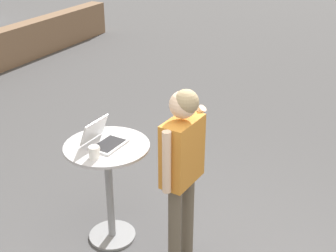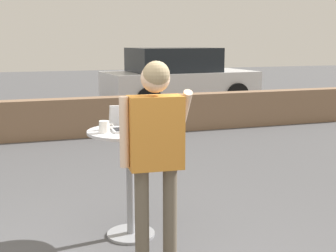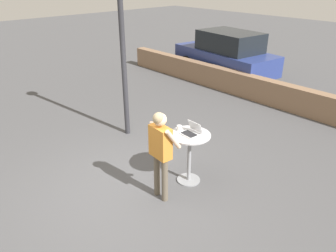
# 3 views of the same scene
# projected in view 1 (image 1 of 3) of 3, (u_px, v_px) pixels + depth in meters

# --- Properties ---
(cafe_table) EXTENTS (0.76, 0.76, 1.00)m
(cafe_table) POSITION_uv_depth(u_px,v_px,m) (109.00, 175.00, 4.21)
(cafe_table) COLOR gray
(cafe_table) RESTS_ON ground_plane
(laptop) EXTENTS (0.33, 0.32, 0.22)m
(laptop) POSITION_uv_depth(u_px,v_px,m) (104.00, 139.00, 4.07)
(laptop) COLOR silver
(laptop) RESTS_ON cafe_table
(coffee_mug) EXTENTS (0.13, 0.09, 0.11)m
(coffee_mug) POSITION_uv_depth(u_px,v_px,m) (94.00, 152.00, 3.85)
(coffee_mug) COLOR white
(coffee_mug) RESTS_ON cafe_table
(standing_person) EXTENTS (0.56, 0.35, 1.64)m
(standing_person) POSITION_uv_depth(u_px,v_px,m) (182.00, 159.00, 3.77)
(standing_person) COLOR brown
(standing_person) RESTS_ON ground_plane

